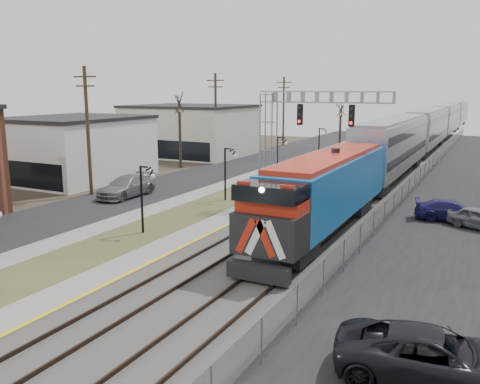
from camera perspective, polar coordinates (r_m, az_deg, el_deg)
The scene contains 19 objects.
street_west at distance 48.03m, azimuth -5.51°, elevation 1.54°, with size 7.00×120.00×0.04m, color black.
sidewalk at distance 45.79m, azimuth -0.75°, elevation 1.13°, with size 2.00×120.00×0.08m, color gray.
grass_median at distance 44.50m, azimuth 2.67°, elevation 0.80°, with size 4.00×120.00×0.06m, color #50512B.
platform at distance 43.35m, azimuth 6.28°, elevation 0.58°, with size 2.00×120.00×0.24m, color gray.
ballast_bed at distance 41.89m, azimuth 12.68°, elevation -0.05°, with size 8.00×120.00×0.20m, color #595651.
platform_edge at distance 43.03m, azimuth 7.38°, elevation 0.64°, with size 0.24×120.00×0.01m, color gold.
track_near at distance 42.38m, azimuth 10.08°, elevation 0.43°, with size 1.58×120.00×0.15m.
track_far at distance 41.52m, azimuth 14.69°, elevation 0.00°, with size 1.58×120.00×0.15m.
train at distance 74.97m, azimuth 20.61°, elevation 6.69°, with size 3.00×108.65×5.33m.
signal_gantry at distance 35.34m, azimuth 5.78°, elevation 7.07°, with size 9.00×1.07×8.15m.
lampposts at distance 29.99m, azimuth -10.64°, elevation -0.79°, with size 0.14×62.14×4.00m.
utility_poles at distance 41.41m, azimuth -16.71°, elevation 6.48°, with size 0.28×80.28×10.00m.
fence at distance 40.95m, azimuth 18.41°, elevation 0.38°, with size 0.04×120.00×1.60m, color gray.
buildings_west at distance 45.81m, azimuth -23.17°, elevation 3.97°, with size 14.00×67.00×7.00m.
bare_trees at distance 51.55m, azimuth -4.31°, elevation 5.25°, with size 12.30×42.30×5.95m.
car_lot_c at distance 16.16m, azimuth 20.87°, elevation -17.02°, with size 2.55×5.53×1.54m, color black.
car_lot_d at distance 34.98m, azimuth 22.66°, elevation -2.00°, with size 1.83×4.49×1.30m, color #1D1855.
car_lot_e at distance 33.58m, azimuth 25.35°, elevation -2.78°, with size 1.52×3.77×1.28m, color slate.
car_street_b at distance 40.43m, azimuth -12.62°, elevation 0.57°, with size 2.26×5.56×1.61m, color slate.
Camera 1 is at (14.03, -4.84, 8.28)m, focal length 38.00 mm.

